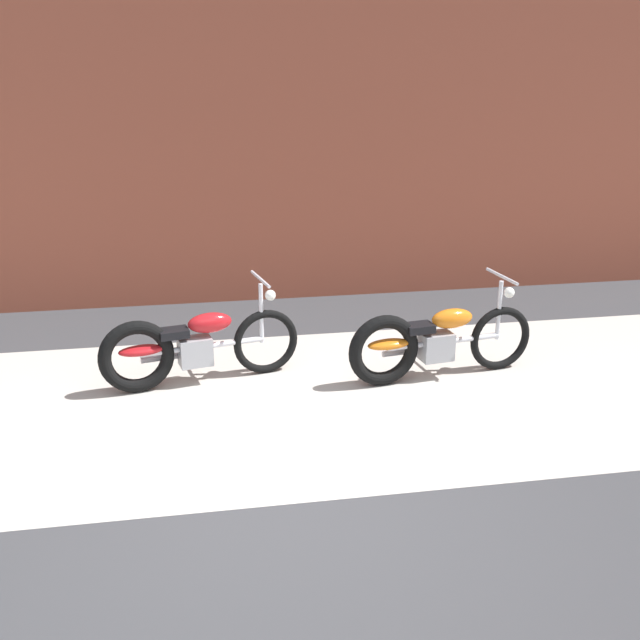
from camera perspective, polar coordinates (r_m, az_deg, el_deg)
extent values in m
plane|color=#38383A|center=(5.74, -2.73, -13.65)|extent=(80.00, 80.00, 0.00)
cube|color=#B2ADA3|center=(7.26, -4.49, -6.19)|extent=(36.00, 3.50, 0.01)
cube|color=brown|center=(10.00, -7.00, 18.31)|extent=(36.00, 0.50, 5.94)
torus|color=black|center=(7.80, -4.07, -1.63)|extent=(0.68, 0.21, 0.68)
torus|color=black|center=(7.54, -13.55, -2.70)|extent=(0.74, 0.27, 0.73)
cylinder|color=silver|center=(7.63, -8.74, -1.97)|extent=(1.22, 0.30, 0.06)
cube|color=#99999E|center=(7.63, -9.31, -2.33)|extent=(0.36, 0.28, 0.28)
ellipsoid|color=red|center=(7.56, -8.24, -0.20)|extent=(0.47, 0.27, 0.20)
ellipsoid|color=red|center=(7.52, -13.21, -2.23)|extent=(0.47, 0.26, 0.10)
cube|color=black|center=(7.52, -10.88, -0.96)|extent=(0.31, 0.25, 0.08)
cylinder|color=silver|center=(7.68, -4.41, 0.49)|extent=(0.05, 0.05, 0.62)
cylinder|color=silver|center=(7.57, -4.48, 3.07)|extent=(0.15, 0.57, 0.03)
sphere|color=white|center=(7.65, -3.73, 1.86)|extent=(0.11, 0.11, 0.11)
cylinder|color=silver|center=(7.76, -11.25, -2.72)|extent=(0.55, 0.17, 0.06)
torus|color=black|center=(8.09, 13.32, -1.35)|extent=(0.68, 0.18, 0.68)
torus|color=black|center=(7.51, 4.79, -2.28)|extent=(0.74, 0.23, 0.73)
cylinder|color=silver|center=(7.77, 9.22, -1.61)|extent=(1.23, 0.23, 0.06)
cube|color=#99999E|center=(7.75, 8.68, -1.96)|extent=(0.35, 0.26, 0.28)
ellipsoid|color=orange|center=(7.72, 9.85, 0.12)|extent=(0.46, 0.25, 0.20)
ellipsoid|color=orange|center=(7.51, 5.15, -1.81)|extent=(0.46, 0.24, 0.10)
cube|color=black|center=(7.59, 7.41, -0.58)|extent=(0.31, 0.24, 0.08)
cylinder|color=silver|center=(7.96, 13.24, 0.71)|extent=(0.05, 0.05, 0.62)
cylinder|color=silver|center=(7.86, 13.44, 3.20)|extent=(0.11, 0.58, 0.03)
sphere|color=white|center=(7.96, 13.96, 2.01)|extent=(0.11, 0.11, 0.11)
cylinder|color=silver|center=(7.80, 6.58, -2.33)|extent=(0.55, 0.14, 0.06)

